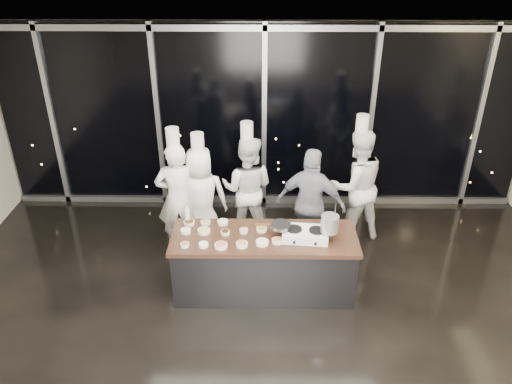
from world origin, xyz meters
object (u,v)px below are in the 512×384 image
frying_pan (280,225)px  stock_pot (330,224)px  chef_left (201,198)px  chef_center (247,188)px  stove (305,234)px  chef_right (356,185)px  guest (311,204)px  demo_counter (264,263)px  chef_far_left (178,197)px

frying_pan → stock_pot: bearing=-3.1°
frying_pan → chef_left: chef_left is taller
frying_pan → chef_center: bearing=114.2°
stove → chef_right: (0.89, 1.43, -0.03)m
stove → chef_left: 1.90m
stock_pot → chef_left: chef_left is taller
frying_pan → chef_center: 1.46m
frying_pan → chef_left: (-1.17, 1.11, -0.22)m
chef_center → chef_right: 1.69m
stock_pot → chef_left: (-1.80, 1.20, -0.31)m
chef_center → guest: 1.08m
guest → chef_right: (0.73, 0.50, 0.06)m
frying_pan → guest: (0.49, 0.88, -0.19)m
frying_pan → stock_pot: size_ratio=2.12×
frying_pan → stock_pot: 0.64m
demo_counter → stove: 0.74m
stove → guest: (0.16, 0.93, -0.09)m
chef_right → chef_far_left: bearing=-7.8°
chef_left → frying_pan: bearing=127.5°
stock_pot → chef_right: (0.59, 1.48, -0.22)m
stock_pot → chef_far_left: bearing=152.7°
demo_counter → frying_pan: 0.64m
chef_center → stock_pot: bearing=136.6°
stock_pot → stove: bearing=171.1°
frying_pan → stock_pot: (0.63, -0.10, 0.09)m
chef_left → chef_center: size_ratio=0.96×
demo_counter → frying_pan: frying_pan is taller
demo_counter → chef_center: size_ratio=1.25×
frying_pan → chef_left: size_ratio=0.26×
chef_center → chef_far_left: bearing=29.8°
guest → chef_right: chef_right is taller
chef_center → guest: bearing=162.7°
chef_center → frying_pan: bearing=118.6°
frying_pan → chef_center: chef_center is taller
demo_counter → guest: (0.70, 0.89, 0.42)m
frying_pan → chef_left: bearing=142.0°
demo_counter → guest: 1.20m
demo_counter → stock_pot: (0.83, -0.09, 0.70)m
frying_pan → chef_right: (1.22, 1.39, -0.13)m
chef_far_left → chef_center: chef_far_left is taller
chef_far_left → chef_right: size_ratio=0.97×
stove → chef_left: chef_left is taller
stove → chef_center: bearing=124.7°
frying_pan → chef_far_left: bearing=151.8°
frying_pan → chef_right: bearing=54.0°
stock_pot → chef_right: size_ratio=0.11×
stove → chef_right: bearing=63.6°
frying_pan → chef_far_left: chef_far_left is taller
stock_pot → guest: size_ratio=0.13×
demo_counter → chef_center: chef_center is taller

